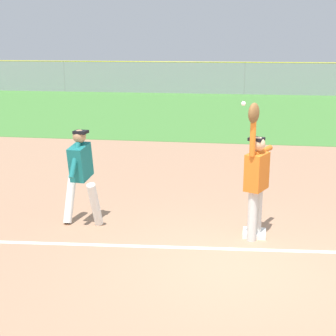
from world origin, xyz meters
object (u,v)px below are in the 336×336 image
Objects in this scene: parked_car_green at (186,77)px; fielder at (256,174)px; first_base at (254,233)px; runner at (81,171)px; baseball at (243,104)px; parked_car_white at (267,78)px.

fielder is at bearing -83.02° from parked_car_green.
runner is at bearing 178.69° from first_base.
baseball is (2.76, 0.06, 1.21)m from runner.
runner is at bearing -89.31° from parked_car_green.
runner is (-3.02, 0.07, 0.96)m from first_base.
baseball is at bearing 8.02° from runner.
baseball is 0.02× the size of parked_car_green.
runner is 0.38× the size of parked_car_white.
parked_car_green is 1.00× the size of parked_car_white.
parked_car_green reaches higher than first_base.
parked_car_green and parked_car_white have the same top height.
parked_car_white is (4.32, 27.34, -0.32)m from runner.
parked_car_green is at bearing 99.48° from runner.
first_base is 2.19m from baseball.
baseball reaches higher than parked_car_white.
parked_car_green is at bearing 98.57° from baseball.
fielder is 0.51× the size of parked_car_green.
fielder is 0.51× the size of parked_car_white.
baseball reaches higher than parked_car_green.
runner reaches higher than parked_car_green.
parked_car_green is at bearing -170.63° from parked_car_white.
first_base is 3.17m from runner.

